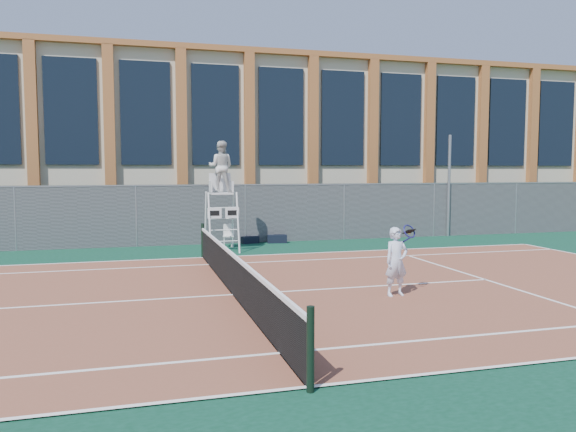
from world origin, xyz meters
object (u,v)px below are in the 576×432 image
object	(u,v)px
steel_pole	(449,186)
plastic_chair	(229,234)
tennis_player	(397,261)
umpire_chair	(221,170)

from	to	relation	value
steel_pole	plastic_chair	bearing A→B (deg)	-174.72
plastic_chair	tennis_player	bearing A→B (deg)	-75.85
umpire_chair	plastic_chair	distance (m)	2.45
plastic_chair	tennis_player	distance (m)	9.15
umpire_chair	plastic_chair	size ratio (longest dim) A/B	4.62
tennis_player	steel_pole	bearing A→B (deg)	53.55
umpire_chair	tennis_player	xyz separation A→B (m)	(2.61, -8.09, -2.00)
steel_pole	umpire_chair	size ratio (longest dim) A/B	1.11
umpire_chair	plastic_chair	xyz separation A→B (m)	(0.38, 0.78, -2.29)
umpire_chair	tennis_player	distance (m)	8.73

